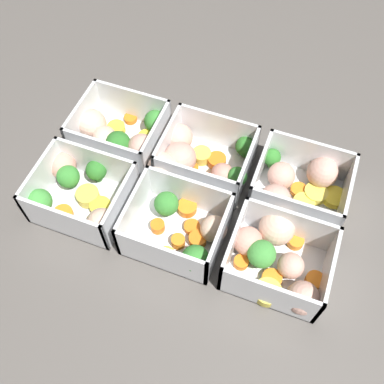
{
  "coord_description": "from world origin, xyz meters",
  "views": [
    {
      "loc": [
        -0.12,
        0.33,
        0.59
      ],
      "look_at": [
        0.0,
        0.0,
        0.02
      ],
      "focal_mm": 42.0,
      "sensor_mm": 36.0,
      "label": 1
    }
  ],
  "objects_px": {
    "container_near_right": "(118,135)",
    "container_far_right": "(79,193)",
    "container_near_left": "(298,186)",
    "container_far_left": "(277,258)",
    "container_near_center": "(195,159)",
    "container_far_center": "(183,229)"
  },
  "relations": [
    {
      "from": "container_near_right",
      "to": "container_far_right",
      "type": "distance_m",
      "value": 0.12
    },
    {
      "from": "container_near_left",
      "to": "container_far_left",
      "type": "distance_m",
      "value": 0.12
    },
    {
      "from": "container_near_center",
      "to": "container_near_right",
      "type": "bearing_deg",
      "value": -0.99
    },
    {
      "from": "container_near_center",
      "to": "container_near_right",
      "type": "distance_m",
      "value": 0.13
    },
    {
      "from": "container_near_left",
      "to": "container_near_right",
      "type": "bearing_deg",
      "value": 1.33
    },
    {
      "from": "container_near_center",
      "to": "container_far_left",
      "type": "height_order",
      "value": "same"
    },
    {
      "from": "container_far_left",
      "to": "container_far_center",
      "type": "height_order",
      "value": "same"
    },
    {
      "from": "container_near_right",
      "to": "container_far_right",
      "type": "bearing_deg",
      "value": 86.63
    },
    {
      "from": "container_near_right",
      "to": "container_far_right",
      "type": "xyz_separation_m",
      "value": [
        0.01,
        0.12,
        -0.0
      ]
    },
    {
      "from": "container_far_center",
      "to": "container_far_right",
      "type": "xyz_separation_m",
      "value": [
        0.17,
        -0.0,
        -0.0
      ]
    },
    {
      "from": "container_near_left",
      "to": "container_near_center",
      "type": "bearing_deg",
      "value": 3.23
    },
    {
      "from": "container_near_center",
      "to": "container_far_center",
      "type": "relative_size",
      "value": 1.15
    },
    {
      "from": "container_near_center",
      "to": "container_far_center",
      "type": "xyz_separation_m",
      "value": [
        -0.03,
        0.12,
        -0.0
      ]
    },
    {
      "from": "container_near_center",
      "to": "container_far_right",
      "type": "distance_m",
      "value": 0.18
    },
    {
      "from": "container_far_right",
      "to": "container_far_left",
      "type": "bearing_deg",
      "value": -179.49
    },
    {
      "from": "container_near_left",
      "to": "container_near_right",
      "type": "relative_size",
      "value": 0.94
    },
    {
      "from": "container_near_right",
      "to": "container_near_center",
      "type": "bearing_deg",
      "value": 179.01
    },
    {
      "from": "container_near_center",
      "to": "container_far_center",
      "type": "distance_m",
      "value": 0.12
    },
    {
      "from": "container_near_left",
      "to": "container_far_right",
      "type": "height_order",
      "value": "same"
    },
    {
      "from": "container_near_left",
      "to": "container_far_right",
      "type": "distance_m",
      "value": 0.33
    },
    {
      "from": "container_far_left",
      "to": "container_near_left",
      "type": "bearing_deg",
      "value": -89.6
    },
    {
      "from": "container_near_left",
      "to": "container_near_center",
      "type": "xyz_separation_m",
      "value": [
        0.16,
        0.01,
        0.0
      ]
    }
  ]
}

